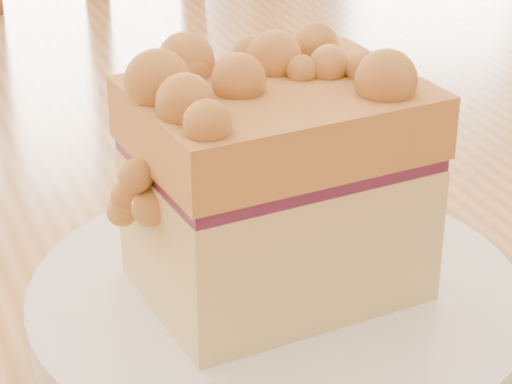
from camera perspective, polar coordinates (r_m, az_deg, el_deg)
cafe_chair_main at (r=1.13m, az=-12.32°, el=1.73°), size 0.60×0.60×1.04m
plate at (r=0.42m, az=1.16°, el=-6.37°), size 0.21×0.21×0.02m
cake_slice at (r=0.39m, az=1.01°, el=0.96°), size 0.13×0.10×0.11m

